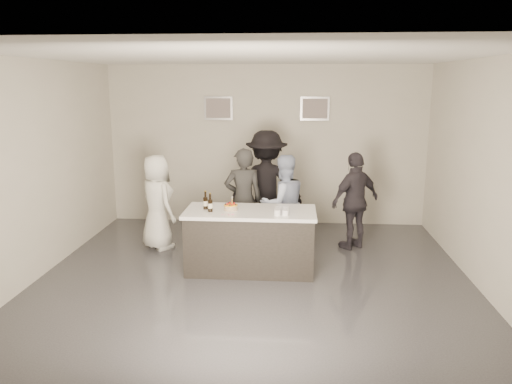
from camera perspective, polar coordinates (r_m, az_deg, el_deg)
floor at (r=6.98m, az=-0.32°, el=-10.16°), size 6.00×6.00×0.00m
ceiling at (r=6.44m, az=-0.36°, el=15.28°), size 6.00×6.00×0.00m
wall_back at (r=9.50m, az=1.17°, el=5.33°), size 6.00×0.04×3.00m
wall_front at (r=3.66m, az=-4.29°, el=-6.53°), size 6.00×0.04×3.00m
wall_left at (r=7.42m, az=-24.11°, el=2.19°), size 0.04×6.00×3.00m
wall_right at (r=6.97m, az=25.06°, el=1.50°), size 0.04×6.00×3.00m
picture_left at (r=9.51m, az=-4.32°, el=9.53°), size 0.54×0.04×0.44m
picture_right at (r=9.40m, az=6.74°, el=9.45°), size 0.54×0.04×0.44m
bar_counter at (r=7.22m, az=-0.65°, el=-5.56°), size 1.86×0.86×0.90m
cake at (r=7.11m, az=-2.90°, el=-1.77°), size 0.20×0.20×0.07m
beer_bottle_a at (r=7.16m, az=-5.79°, el=-0.95°), size 0.07×0.07×0.26m
beer_bottle_b at (r=7.02m, az=-5.26°, el=-1.22°), size 0.07×0.07×0.26m
tumbler_cluster at (r=6.92m, az=2.97°, el=-2.14°), size 0.19×0.30×0.08m
candles at (r=6.86m, az=-3.44°, el=-2.60°), size 0.24×0.08×0.01m
person_main_black at (r=7.98m, az=-1.46°, el=-0.90°), size 0.68×0.51×1.67m
person_main_blue at (r=7.92m, az=3.14°, el=-1.38°), size 0.94×0.86×1.58m
person_guest_left at (r=8.25m, az=-11.23°, el=-1.15°), size 0.88×0.88×1.55m
person_guest_right at (r=8.25m, az=11.27°, el=-1.00°), size 0.98×0.86×1.59m
person_guest_back at (r=8.55m, az=1.20°, el=0.74°), size 1.23×0.71×1.89m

